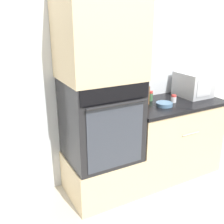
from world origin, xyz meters
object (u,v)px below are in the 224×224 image
wall_oven (101,120)px  condiment_jar_mid (151,96)px  condiment_jar_near (137,97)px  knife_block (142,94)px  condiment_jar_far (174,99)px  microwave (193,84)px  bowl (164,104)px

wall_oven → condiment_jar_mid: (0.68, 0.14, 0.10)m
condiment_jar_mid → condiment_jar_near: bearing=128.7°
knife_block → condiment_jar_near: (0.05, 0.15, -0.07)m
knife_block → condiment_jar_near: size_ratio=3.86×
knife_block → condiment_jar_far: knife_block is taller
condiment_jar_mid → wall_oven: bearing=-168.2°
knife_block → condiment_jar_mid: (0.14, 0.03, -0.05)m
wall_oven → condiment_jar_near: 0.65m
wall_oven → condiment_jar_far: size_ratio=9.55×
condiment_jar_far → condiment_jar_mid: bearing=138.0°
condiment_jar_far → microwave: bearing=14.2°
knife_block → condiment_jar_far: (0.33, -0.13, -0.06)m
microwave → knife_block: (-0.69, 0.04, -0.04)m
wall_oven → microwave: bearing=3.1°
condiment_jar_near → microwave: bearing=-16.8°
condiment_jar_far → wall_oven: bearing=178.4°
condiment_jar_near → condiment_jar_far: condiment_jar_far is taller
wall_oven → condiment_jar_near: bearing=23.9°
condiment_jar_far → condiment_jar_near: bearing=134.5°
bowl → condiment_jar_mid: bearing=94.7°
wall_oven → condiment_jar_far: 0.88m
wall_oven → knife_block: bearing=11.5°
microwave → knife_block: 0.69m
condiment_jar_mid → condiment_jar_far: condiment_jar_mid is taller
wall_oven → knife_block: size_ratio=3.31×
microwave → bowl: 0.56m
condiment_jar_mid → microwave: bearing=-7.9°
microwave → condiment_jar_near: 0.68m
condiment_jar_near → condiment_jar_far: size_ratio=0.75×
wall_oven → condiment_jar_near: size_ratio=12.76×
microwave → condiment_jar_mid: microwave is taller
wall_oven → condiment_jar_mid: size_ratio=7.18×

